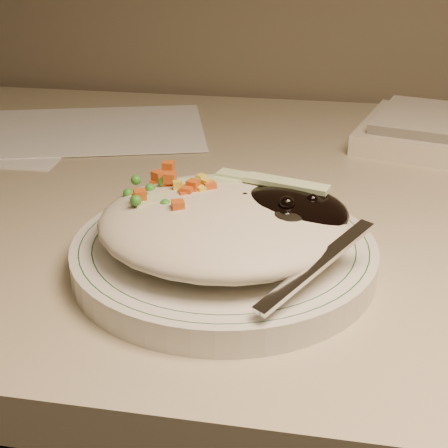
# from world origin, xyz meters

# --- Properties ---
(desk) EXTENTS (1.40, 0.70, 0.74)m
(desk) POSITION_xyz_m (0.00, 1.38, 0.54)
(desk) COLOR tan
(desk) RESTS_ON ground
(plate) EXTENTS (0.24, 0.24, 0.02)m
(plate) POSITION_xyz_m (-0.07, 1.20, 0.75)
(plate) COLOR silver
(plate) RESTS_ON desk
(plate_rim) EXTENTS (0.23, 0.23, 0.00)m
(plate_rim) POSITION_xyz_m (-0.07, 1.20, 0.76)
(plate_rim) COLOR #144723
(plate_rim) RESTS_ON plate
(meal) EXTENTS (0.21, 0.19, 0.05)m
(meal) POSITION_xyz_m (-0.06, 1.20, 0.78)
(meal) COLOR beige
(meal) RESTS_ON plate
(papers) EXTENTS (0.47, 0.31, 0.00)m
(papers) POSITION_xyz_m (-0.38, 1.50, 0.74)
(papers) COLOR white
(papers) RESTS_ON desk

